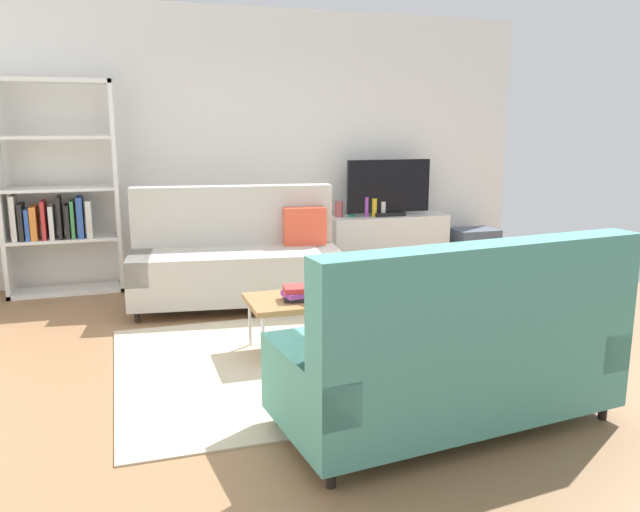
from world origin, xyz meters
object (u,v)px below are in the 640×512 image
object	(u,v)px
tv	(389,188)
bottle_1	(374,207)
tv_console	(387,242)
bookshelf	(58,198)
vase_1	(352,210)
bottle_0	(366,207)
vase_0	(339,209)
couch_green	(451,353)
coffee_table	(321,300)
couch_beige	(237,259)
potted_plant	(334,273)
storage_trunk	(474,247)
table_book_0	(300,298)
bottle_2	(383,209)

from	to	relation	value
tv	bottle_1	distance (m)	0.28
tv_console	bookshelf	xyz separation A→B (m)	(-3.53, 0.02, 0.64)
vase_1	bottle_0	xyz separation A→B (m)	(0.15, -0.09, 0.04)
bookshelf	vase_0	world-z (taller)	bookshelf
couch_green	vase_0	size ratio (longest dim) A/B	11.32
bookshelf	bottle_0	bearing A→B (deg)	-1.06
coffee_table	bookshelf	xyz separation A→B (m)	(-1.97, 2.38, 0.57)
couch_beige	couch_green	xyz separation A→B (m)	(0.67, -2.84, 0.01)
coffee_table	tv_console	size ratio (longest dim) A/B	0.79
bookshelf	vase_1	size ratio (longest dim) A/B	15.30
vase_0	couch_beige	bearing A→B (deg)	-143.87
couch_beige	couch_green	distance (m)	2.92
coffee_table	potted_plant	xyz separation A→B (m)	(0.07, -0.08, 0.21)
storage_trunk	bottle_1	distance (m)	1.39
bottle_1	table_book_0	bearing A→B (deg)	-123.30
couch_beige	bottle_1	bearing A→B (deg)	-145.46
vase_0	tv_console	bearing A→B (deg)	-4.93
couch_green	couch_beige	bearing A→B (deg)	96.96
vase_0	bottle_1	size ratio (longest dim) A/B	0.84
bookshelf	bottle_1	world-z (taller)	bookshelf
table_book_0	bottle_2	bearing A→B (deg)	54.85
couch_green	bookshelf	distance (m)	4.45
couch_green	bookshelf	world-z (taller)	bookshelf
couch_green	table_book_0	xyz separation A→B (m)	(-0.47, 1.38, -0.01)
bookshelf	table_book_0	bearing A→B (deg)	-53.51
couch_green	bookshelf	xyz separation A→B (m)	(-2.26, 3.80, 0.52)
tv	potted_plant	world-z (taller)	tv
storage_trunk	potted_plant	bearing A→B (deg)	-137.92
tv	table_book_0	bearing A→B (deg)	-126.05
storage_trunk	vase_1	distance (m)	1.61
bookshelf	vase_0	xyz separation A→B (m)	(2.95, 0.03, -0.24)
couch_beige	bottle_0	distance (m)	1.91
couch_green	vase_0	world-z (taller)	couch_green
bottle_0	bottle_2	size ratio (longest dim) A/B	1.35
bottle_1	bottle_2	world-z (taller)	bottle_1
potted_plant	vase_1	size ratio (longest dim) A/B	2.46
bookshelf	storage_trunk	xyz separation A→B (m)	(4.63, -0.12, -0.74)
tv_console	table_book_0	distance (m)	2.97
table_book_0	bottle_0	world-z (taller)	bottle_0
coffee_table	tv	world-z (taller)	tv
table_book_0	bookshelf	bearing A→B (deg)	126.49
bottle_0	bottle_2	world-z (taller)	bottle_0
bottle_0	vase_1	bearing A→B (deg)	148.46
bottle_0	bookshelf	bearing A→B (deg)	178.94
bookshelf	vase_1	xyz separation A→B (m)	(3.10, 0.03, -0.26)
table_book_0	bottle_2	world-z (taller)	bottle_2
tv	bottle_2	world-z (taller)	tv
couch_beige	tv	size ratio (longest dim) A/B	1.99
storage_trunk	table_book_0	xyz separation A→B (m)	(-2.83, -2.30, 0.21)
vase_0	bottle_2	distance (m)	0.52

